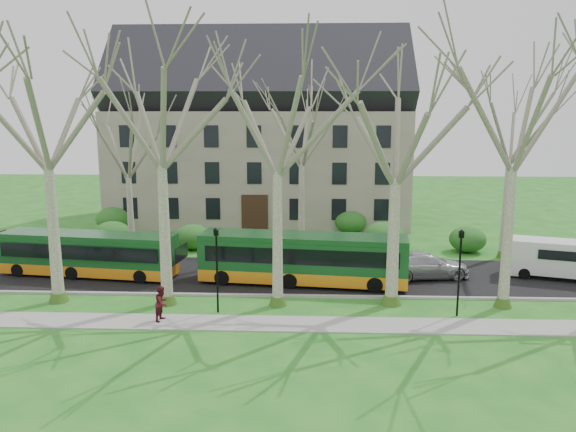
{
  "coord_description": "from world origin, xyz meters",
  "views": [
    {
      "loc": [
        -1.33,
        -27.9,
        10.09
      ],
      "look_at": [
        -2.6,
        3.0,
        4.25
      ],
      "focal_mm": 35.0,
      "sensor_mm": 36.0,
      "label": 1
    }
  ],
  "objects_px": {
    "bus_lead": "(88,254)",
    "pedestrian_b": "(162,303)",
    "bus_follow": "(303,258)",
    "van_a": "(555,259)",
    "sedan": "(425,265)"
  },
  "relations": [
    {
      "from": "sedan",
      "to": "pedestrian_b",
      "type": "distance_m",
      "value": 16.08
    },
    {
      "from": "bus_lead",
      "to": "pedestrian_b",
      "type": "relative_size",
      "value": 6.39
    },
    {
      "from": "bus_lead",
      "to": "bus_follow",
      "type": "relative_size",
      "value": 0.91
    },
    {
      "from": "sedan",
      "to": "van_a",
      "type": "relative_size",
      "value": 1.01
    },
    {
      "from": "sedan",
      "to": "van_a",
      "type": "height_order",
      "value": "van_a"
    },
    {
      "from": "bus_follow",
      "to": "pedestrian_b",
      "type": "height_order",
      "value": "bus_follow"
    },
    {
      "from": "sedan",
      "to": "pedestrian_b",
      "type": "height_order",
      "value": "pedestrian_b"
    },
    {
      "from": "bus_follow",
      "to": "pedestrian_b",
      "type": "xyz_separation_m",
      "value": [
        -6.72,
        -6.22,
        -0.65
      ]
    },
    {
      "from": "bus_lead",
      "to": "pedestrian_b",
      "type": "xyz_separation_m",
      "value": [
        6.47,
        -7.3,
        -0.51
      ]
    },
    {
      "from": "bus_follow",
      "to": "van_a",
      "type": "bearing_deg",
      "value": 13.06
    },
    {
      "from": "bus_follow",
      "to": "van_a",
      "type": "relative_size",
      "value": 2.27
    },
    {
      "from": "bus_follow",
      "to": "van_a",
      "type": "distance_m",
      "value": 15.34
    },
    {
      "from": "sedan",
      "to": "bus_follow",
      "type": "bearing_deg",
      "value": 91.7
    },
    {
      "from": "sedan",
      "to": "bus_lead",
      "type": "bearing_deg",
      "value": 81.76
    },
    {
      "from": "sedan",
      "to": "pedestrian_b",
      "type": "xyz_separation_m",
      "value": [
        -14.14,
        -7.66,
        0.08
      ]
    }
  ]
}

